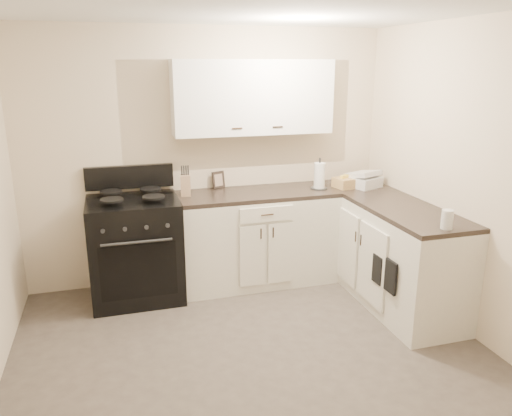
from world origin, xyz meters
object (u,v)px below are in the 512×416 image
object	(u,v)px
countertop_grill	(364,182)
wicker_basket	(349,182)
paper_towel	(319,176)
knife_block	(186,185)
stove	(136,251)

from	to	relation	value
countertop_grill	wicker_basket	bearing A→B (deg)	145.31
wicker_basket	countertop_grill	xyz separation A→B (m)	(0.15, -0.03, 0.00)
paper_towel	wicker_basket	distance (m)	0.33
knife_block	paper_towel	xyz separation A→B (m)	(1.33, -0.10, 0.03)
stove	knife_block	xyz separation A→B (m)	(0.50, 0.08, 0.58)
wicker_basket	stove	bearing A→B (deg)	178.78
knife_block	countertop_grill	distance (m)	1.81
stove	paper_towel	distance (m)	1.93
knife_block	countertop_grill	xyz separation A→B (m)	(1.80, -0.15, -0.05)
paper_towel	countertop_grill	distance (m)	0.48
countertop_grill	stove	bearing A→B (deg)	155.41
stove	countertop_grill	xyz separation A→B (m)	(2.30, -0.08, 0.53)
wicker_basket	countertop_grill	size ratio (longest dim) A/B	1.05
stove	countertop_grill	bearing A→B (deg)	-1.94
paper_towel	wicker_basket	world-z (taller)	paper_towel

